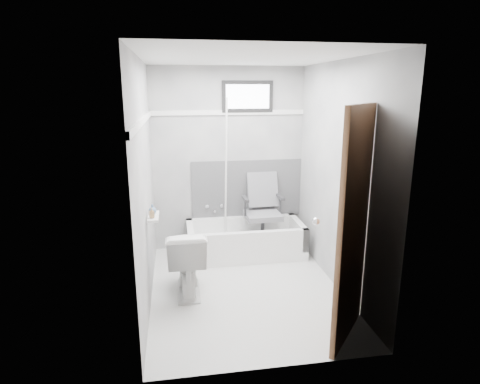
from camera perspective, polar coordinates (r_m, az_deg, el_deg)
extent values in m
plane|color=white|center=(4.49, 0.74, -13.57)|extent=(2.60, 2.60, 0.00)
plane|color=silver|center=(3.98, 0.86, 18.61)|extent=(2.60, 2.60, 0.00)
cube|color=slate|center=(5.33, -1.65, 4.57)|extent=(2.00, 0.02, 2.40)
cube|color=slate|center=(2.85, 5.38, -4.20)|extent=(2.00, 0.02, 2.40)
cube|color=slate|center=(4.03, -13.36, 0.98)|extent=(0.02, 2.60, 2.40)
cube|color=slate|center=(4.36, 13.86, 1.95)|extent=(0.02, 2.60, 2.40)
imported|color=white|center=(4.32, -7.58, -9.65)|extent=(0.41, 0.73, 0.71)
cube|color=#4C4C4F|center=(5.44, 1.00, 0.48)|extent=(1.50, 0.02, 0.78)
cube|color=white|center=(5.25, -1.68, 11.23)|extent=(2.00, 0.02, 0.06)
cube|color=white|center=(3.93, -13.70, 9.81)|extent=(0.02, 2.60, 0.06)
cylinder|color=white|center=(5.12, -2.01, 2.45)|extent=(0.02, 0.30, 1.93)
cube|color=white|center=(4.01, -12.20, -3.44)|extent=(0.10, 0.32, 0.02)
imported|color=#9E7B4F|center=(3.92, -12.45, -2.89)|extent=(0.05, 0.05, 0.09)
imported|color=slate|center=(4.05, -12.35, -2.39)|extent=(0.10, 0.10, 0.10)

